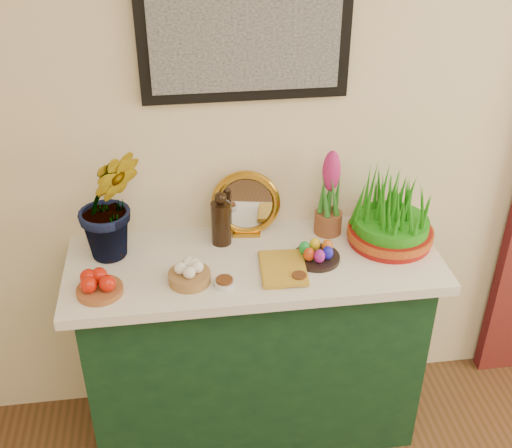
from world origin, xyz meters
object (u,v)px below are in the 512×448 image
Objects in this scene: book at (260,269)px; hyacinth_green at (108,186)px; sideboard at (254,350)px; mirror at (246,204)px; wheatgrass_sabzeh at (392,215)px.

hyacinth_green is at bearing 163.54° from book.
mirror is at bearing 92.45° from sideboard.
wheatgrass_sabzeh is (0.54, 0.04, 0.58)m from sideboard.
sideboard is at bearing -175.55° from wheatgrass_sabzeh.
book is (0.01, -0.09, 0.48)m from sideboard.
hyacinth_green is at bearing 177.04° from wheatgrass_sabzeh.
mirror is (0.50, 0.08, -0.16)m from hyacinth_green.
wheatgrass_sabzeh is (1.05, -0.05, -0.17)m from hyacinth_green.
wheatgrass_sabzeh is at bearing -14.25° from mirror.
hyacinth_green is 0.62m from book.
book is at bearing -28.50° from hyacinth_green.
sideboard is 0.62m from mirror.
mirror is 0.30m from book.
book is at bearing -165.51° from wheatgrass_sabzeh.
book is (0.52, -0.19, -0.28)m from hyacinth_green.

